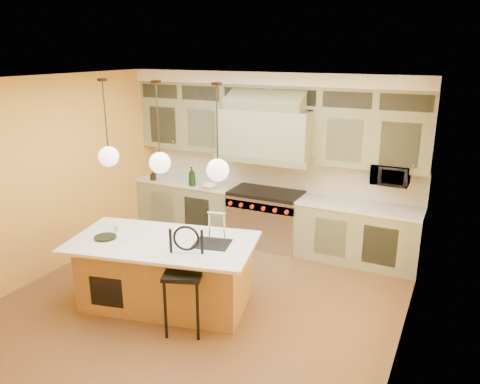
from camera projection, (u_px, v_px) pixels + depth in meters
The scene contains 18 objects.
floor at pixel (203, 301), 6.27m from camera, with size 5.00×5.00×0.00m, color brown.
ceiling at pixel (197, 80), 5.42m from camera, with size 5.00×5.00×0.00m, color white.
wall_back at pixel (275, 158), 7.99m from camera, with size 5.00×5.00×0.00m, color gold.
wall_front at pixel (38, 285), 3.70m from camera, with size 5.00×5.00×0.00m, color gold.
wall_left at pixel (54, 176), 6.90m from camera, with size 5.00×5.00×0.00m, color gold.
wall_right at pixel (410, 231), 4.79m from camera, with size 5.00×5.00×0.00m, color gold.
back_cabinetry at pixel (269, 163), 7.77m from camera, with size 5.00×0.77×2.90m.
range at pixel (266, 218), 7.97m from camera, with size 1.20×0.74×0.96m.
kitchen_island at pixel (166, 271), 6.08m from camera, with size 2.54×1.71×1.35m.
counter_stool at pixel (184, 273), 5.46m from camera, with size 0.57×0.57×1.27m.
microwave at pixel (390, 175), 6.95m from camera, with size 0.54×0.37×0.30m, color black.
oil_bottle_a at pixel (192, 176), 8.15m from camera, with size 0.13×0.13×0.34m, color black.
oil_bottle_b at pixel (153, 175), 8.53m from camera, with size 0.08×0.08×0.18m, color black.
fruit_bowl at pixel (209, 186), 8.05m from camera, with size 0.27×0.27×0.07m, color white.
cup at pixel (118, 228), 6.20m from camera, with size 0.10×0.10×0.10m, color white.
pendant_left at pixel (108, 154), 5.99m from camera, with size 0.26×0.26×1.11m.
pendant_center at pixel (160, 160), 5.65m from camera, with size 0.26×0.26×1.11m.
pendant_right at pixel (218, 168), 5.32m from camera, with size 0.26×0.26×1.11m.
Camera 1 is at (2.91, -4.77, 3.24)m, focal length 35.00 mm.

